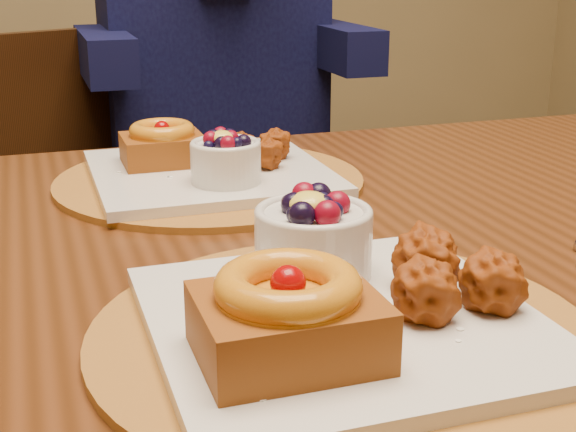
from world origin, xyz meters
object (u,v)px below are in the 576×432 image
at_px(dining_table, 261,312).
at_px(place_setting_far, 208,168).
at_px(place_setting_near, 336,301).
at_px(chair_far, 103,238).

bearing_deg(dining_table, place_setting_far, 90.55).
height_order(place_setting_near, chair_far, chair_far).
height_order(place_setting_near, place_setting_far, place_setting_near).
distance_m(dining_table, chair_far, 0.84).
relative_size(place_setting_near, chair_far, 0.43).
relative_size(place_setting_far, chair_far, 0.43).
bearing_deg(place_setting_near, place_setting_far, 89.82).
height_order(dining_table, place_setting_near, place_setting_near).
xyz_separation_m(place_setting_near, place_setting_far, (0.00, 0.43, -0.01)).
relative_size(dining_table, place_setting_near, 4.21).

